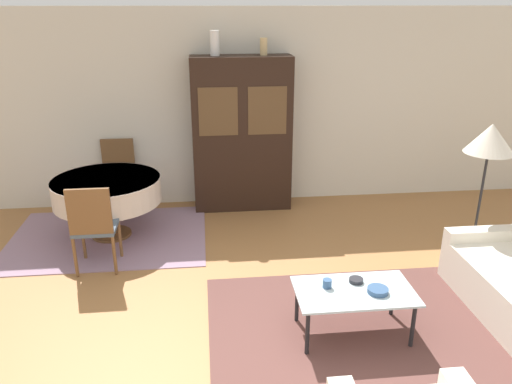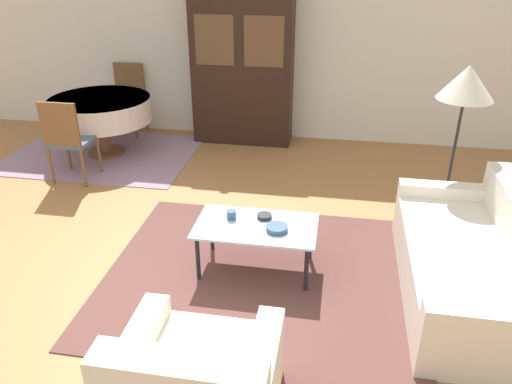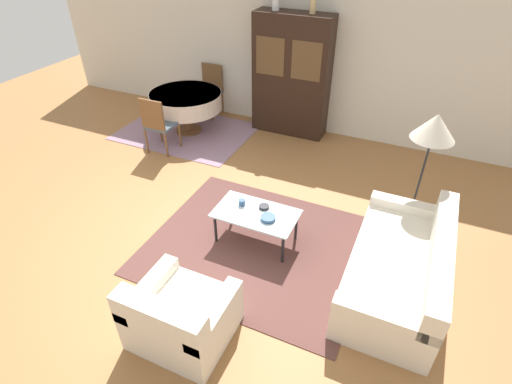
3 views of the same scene
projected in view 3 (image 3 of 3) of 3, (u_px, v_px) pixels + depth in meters
ground_plane at (182, 234)px, 5.19m from camera, size 14.00×14.00×0.00m
wall_back at (286, 53)px, 7.10m from camera, size 10.00×0.06×2.70m
area_rug at (257, 245)px, 5.00m from camera, size 2.62×2.26×0.01m
dining_rug at (186, 132)px, 7.55m from camera, size 2.38×1.74×0.01m
couch at (401, 269)px, 4.30m from camera, size 0.95×1.94×0.78m
armchair at (180, 317)px, 3.78m from camera, size 0.90×0.82×0.75m
coffee_table at (256, 215)px, 4.87m from camera, size 1.02×0.58×0.43m
display_cabinet at (291, 76)px, 7.00m from camera, size 1.34×0.45×2.10m
dining_table at (186, 101)px, 7.22m from camera, size 1.30×1.30×0.75m
dining_chair_near at (158, 122)px, 6.61m from camera, size 0.44×0.44×0.98m
dining_chair_far at (210, 87)px, 7.90m from camera, size 0.44×0.44×0.98m
floor_lamp at (434, 130)px, 4.58m from camera, size 0.50×0.50×1.58m
cup at (242, 202)px, 4.95m from camera, size 0.08×0.08×0.08m
bowl at (268, 218)px, 4.72m from camera, size 0.18×0.18×0.04m
bowl_small at (264, 207)px, 4.91m from camera, size 0.12×0.12×0.04m
vase_tall at (276, 0)px, 6.41m from camera, size 0.12×0.12×0.31m
vase_short at (313, 6)px, 6.23m from camera, size 0.10×0.10×0.22m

